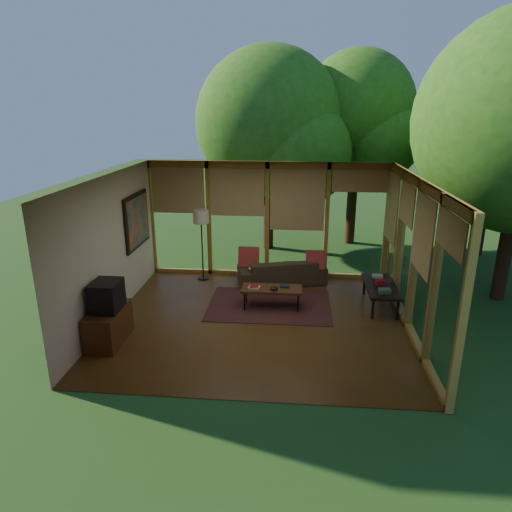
# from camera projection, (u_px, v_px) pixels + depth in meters

# --- Properties ---
(floor) EXTENTS (5.50, 5.50, 0.00)m
(floor) POSITION_uv_depth(u_px,v_px,m) (258.00, 320.00, 8.64)
(floor) COLOR #573917
(floor) RESTS_ON ground
(ceiling) EXTENTS (5.50, 5.50, 0.00)m
(ceiling) POSITION_uv_depth(u_px,v_px,m) (258.00, 178.00, 7.80)
(ceiling) COLOR white
(ceiling) RESTS_ON ground
(wall_left) EXTENTS (0.04, 5.00, 2.70)m
(wall_left) POSITION_uv_depth(u_px,v_px,m) (110.00, 249.00, 8.46)
(wall_left) COLOR silver
(wall_left) RESTS_ON ground
(wall_front) EXTENTS (5.50, 0.04, 2.70)m
(wall_front) POSITION_uv_depth(u_px,v_px,m) (241.00, 311.00, 5.85)
(wall_front) COLOR silver
(wall_front) RESTS_ON ground
(window_wall_back) EXTENTS (5.50, 0.12, 2.70)m
(window_wall_back) POSITION_uv_depth(u_px,v_px,m) (267.00, 220.00, 10.59)
(window_wall_back) COLOR olive
(window_wall_back) RESTS_ON ground
(window_wall_right) EXTENTS (0.12, 5.00, 2.70)m
(window_wall_right) POSITION_uv_depth(u_px,v_px,m) (414.00, 257.00, 7.99)
(window_wall_right) COLOR olive
(window_wall_right) RESTS_ON ground
(exterior_lawn) EXTENTS (40.00, 40.00, 0.00)m
(exterior_lawn) POSITION_uv_depth(u_px,v_px,m) (511.00, 226.00, 15.54)
(exterior_lawn) COLOR #214B1C
(exterior_lawn) RESTS_ON ground
(tree_nw) EXTENTS (3.94, 3.94, 5.43)m
(tree_nw) POSITION_uv_depth(u_px,v_px,m) (269.00, 123.00, 12.16)
(tree_nw) COLOR #341D13
(tree_nw) RESTS_ON ground
(tree_ne) EXTENTS (3.10, 3.10, 5.40)m
(tree_ne) POSITION_uv_depth(u_px,v_px,m) (358.00, 108.00, 12.55)
(tree_ne) COLOR #341D13
(tree_ne) RESTS_ON ground
(tree_far) EXTENTS (2.70, 2.70, 4.30)m
(tree_far) POSITION_uv_depth(u_px,v_px,m) (493.00, 145.00, 11.66)
(tree_far) COLOR #341D13
(tree_far) RESTS_ON ground
(rug) EXTENTS (2.47, 1.75, 0.01)m
(rug) POSITION_uv_depth(u_px,v_px,m) (269.00, 305.00, 9.30)
(rug) COLOR maroon
(rug) RESTS_ON floor
(sofa) EXTENTS (2.09, 1.24, 0.57)m
(sofa) POSITION_uv_depth(u_px,v_px,m) (282.00, 271.00, 10.41)
(sofa) COLOR #3E301F
(sofa) RESTS_ON floor
(pillow_left) EXTENTS (0.46, 0.25, 0.48)m
(pillow_left) POSITION_uv_depth(u_px,v_px,m) (249.00, 257.00, 10.33)
(pillow_left) COLOR maroon
(pillow_left) RESTS_ON sofa
(pillow_right) EXTENTS (0.42, 0.23, 0.44)m
(pillow_right) POSITION_uv_depth(u_px,v_px,m) (315.00, 260.00, 10.21)
(pillow_right) COLOR maroon
(pillow_right) RESTS_ON sofa
(ct_book_lower) EXTENTS (0.25, 0.20, 0.03)m
(ct_book_lower) POSITION_uv_depth(u_px,v_px,m) (254.00, 287.00, 9.05)
(ct_book_lower) COLOR #B5B0A5
(ct_book_lower) RESTS_ON coffee_table
(ct_book_upper) EXTENTS (0.16, 0.12, 0.03)m
(ct_book_upper) POSITION_uv_depth(u_px,v_px,m) (254.00, 286.00, 9.04)
(ct_book_upper) COLOR maroon
(ct_book_upper) RESTS_ON coffee_table
(ct_book_side) EXTENTS (0.19, 0.15, 0.03)m
(ct_book_side) POSITION_uv_depth(u_px,v_px,m) (284.00, 286.00, 9.12)
(ct_book_side) COLOR black
(ct_book_side) RESTS_ON coffee_table
(ct_bowl) EXTENTS (0.16, 0.16, 0.07)m
(ct_bowl) POSITION_uv_depth(u_px,v_px,m) (274.00, 288.00, 8.96)
(ct_bowl) COLOR black
(ct_bowl) RESTS_ON coffee_table
(media_cabinet) EXTENTS (0.50, 1.00, 0.60)m
(media_cabinet) POSITION_uv_depth(u_px,v_px,m) (109.00, 325.00, 7.78)
(media_cabinet) COLOR #512B16
(media_cabinet) RESTS_ON floor
(television) EXTENTS (0.45, 0.55, 0.50)m
(television) POSITION_uv_depth(u_px,v_px,m) (107.00, 296.00, 7.61)
(television) COLOR black
(television) RESTS_ON media_cabinet
(console_book_a) EXTENTS (0.22, 0.17, 0.08)m
(console_book_a) POSITION_uv_depth(u_px,v_px,m) (385.00, 291.00, 8.74)
(console_book_a) COLOR #386251
(console_book_a) RESTS_ON side_console
(console_book_b) EXTENTS (0.23, 0.19, 0.09)m
(console_book_b) POSITION_uv_depth(u_px,v_px,m) (381.00, 282.00, 9.16)
(console_book_b) COLOR maroon
(console_book_b) RESTS_ON side_console
(console_book_c) EXTENTS (0.21, 0.15, 0.06)m
(console_book_c) POSITION_uv_depth(u_px,v_px,m) (377.00, 276.00, 9.55)
(console_book_c) COLOR #B5B0A5
(console_book_c) RESTS_ON side_console
(floor_lamp) EXTENTS (0.36, 0.36, 1.65)m
(floor_lamp) POSITION_uv_depth(u_px,v_px,m) (201.00, 221.00, 10.32)
(floor_lamp) COLOR black
(floor_lamp) RESTS_ON floor
(coffee_table) EXTENTS (1.20, 0.50, 0.43)m
(coffee_table) POSITION_uv_depth(u_px,v_px,m) (272.00, 289.00, 9.08)
(coffee_table) COLOR #512B16
(coffee_table) RESTS_ON floor
(side_console) EXTENTS (0.60, 1.40, 0.46)m
(side_console) POSITION_uv_depth(u_px,v_px,m) (381.00, 287.00, 9.14)
(side_console) COLOR black
(side_console) RESTS_ON floor
(wall_painting) EXTENTS (0.06, 1.35, 1.15)m
(wall_painting) POSITION_uv_depth(u_px,v_px,m) (137.00, 220.00, 9.72)
(wall_painting) COLOR black
(wall_painting) RESTS_ON wall_left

